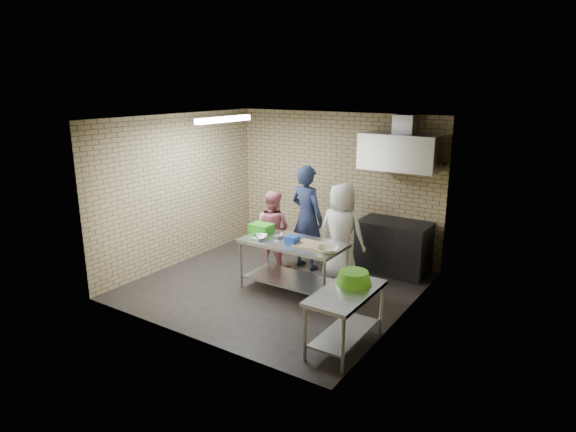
# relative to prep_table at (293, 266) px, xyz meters

# --- Properties ---
(floor) EXTENTS (4.20, 4.20, 0.00)m
(floor) POSITION_rel_prep_table_xyz_m (-0.32, 0.00, -0.41)
(floor) COLOR black
(floor) RESTS_ON ground
(ceiling) EXTENTS (4.20, 4.20, 0.00)m
(ceiling) POSITION_rel_prep_table_xyz_m (-0.32, 0.00, 2.29)
(ceiling) COLOR black
(ceiling) RESTS_ON ground
(back_wall) EXTENTS (4.20, 0.06, 2.70)m
(back_wall) POSITION_rel_prep_table_xyz_m (-0.32, 2.00, 0.94)
(back_wall) COLOR tan
(back_wall) RESTS_ON ground
(front_wall) EXTENTS (4.20, 0.06, 2.70)m
(front_wall) POSITION_rel_prep_table_xyz_m (-0.32, -2.00, 0.94)
(front_wall) COLOR tan
(front_wall) RESTS_ON ground
(left_wall) EXTENTS (0.06, 4.00, 2.70)m
(left_wall) POSITION_rel_prep_table_xyz_m (-2.42, 0.00, 0.94)
(left_wall) COLOR tan
(left_wall) RESTS_ON ground
(right_wall) EXTENTS (0.06, 4.00, 2.70)m
(right_wall) POSITION_rel_prep_table_xyz_m (1.78, 0.00, 0.94)
(right_wall) COLOR tan
(right_wall) RESTS_ON ground
(prep_table) EXTENTS (1.63, 0.82, 0.82)m
(prep_table) POSITION_rel_prep_table_xyz_m (0.00, 0.00, 0.00)
(prep_table) COLOR silver
(prep_table) RESTS_ON floor
(side_counter) EXTENTS (0.60, 1.20, 0.75)m
(side_counter) POSITION_rel_prep_table_xyz_m (1.48, -1.10, -0.03)
(side_counter) COLOR silver
(side_counter) RESTS_ON floor
(stove) EXTENTS (1.20, 0.70, 0.90)m
(stove) POSITION_rel_prep_table_xyz_m (1.03, 1.65, 0.04)
(stove) COLOR black
(stove) RESTS_ON floor
(range_hood) EXTENTS (1.30, 0.60, 0.60)m
(range_hood) POSITION_rel_prep_table_xyz_m (1.03, 1.70, 1.69)
(range_hood) COLOR silver
(range_hood) RESTS_ON back_wall
(hood_duct) EXTENTS (0.35, 0.30, 0.30)m
(hood_duct) POSITION_rel_prep_table_xyz_m (1.03, 1.85, 2.14)
(hood_duct) COLOR #A5A8AD
(hood_duct) RESTS_ON back_wall
(wall_shelf) EXTENTS (0.80, 0.20, 0.04)m
(wall_shelf) POSITION_rel_prep_table_xyz_m (1.33, 1.89, 1.51)
(wall_shelf) COLOR #3F2B19
(wall_shelf) RESTS_ON back_wall
(fluorescent_fixture) EXTENTS (0.10, 1.25, 0.08)m
(fluorescent_fixture) POSITION_rel_prep_table_xyz_m (-1.32, 0.00, 2.23)
(fluorescent_fixture) COLOR white
(fluorescent_fixture) RESTS_ON ceiling
(green_crate) EXTENTS (0.36, 0.27, 0.15)m
(green_crate) POSITION_rel_prep_table_xyz_m (-0.70, 0.12, 0.48)
(green_crate) COLOR green
(green_crate) RESTS_ON prep_table
(blue_tub) EXTENTS (0.18, 0.18, 0.12)m
(blue_tub) POSITION_rel_prep_table_xyz_m (0.05, -0.10, 0.47)
(blue_tub) COLOR #1744B0
(blue_tub) RESTS_ON prep_table
(cutting_board) EXTENTS (0.50, 0.38, 0.03)m
(cutting_board) POSITION_rel_prep_table_xyz_m (0.35, -0.02, 0.42)
(cutting_board) COLOR tan
(cutting_board) RESTS_ON prep_table
(mixing_bowl_a) EXTENTS (0.32, 0.32, 0.06)m
(mixing_bowl_a) POSITION_rel_prep_table_xyz_m (-0.50, -0.20, 0.44)
(mixing_bowl_a) COLOR silver
(mixing_bowl_a) RESTS_ON prep_table
(mixing_bowl_b) EXTENTS (0.25, 0.25, 0.06)m
(mixing_bowl_b) POSITION_rel_prep_table_xyz_m (-0.30, 0.05, 0.44)
(mixing_bowl_b) COLOR #B0B2B8
(mixing_bowl_b) RESTS_ON prep_table
(ceramic_bowl) EXTENTS (0.40, 0.40, 0.08)m
(ceramic_bowl) POSITION_rel_prep_table_xyz_m (0.70, -0.15, 0.45)
(ceramic_bowl) COLOR beige
(ceramic_bowl) RESTS_ON prep_table
(green_basin) EXTENTS (0.46, 0.46, 0.17)m
(green_basin) POSITION_rel_prep_table_xyz_m (1.46, -0.85, 0.43)
(green_basin) COLOR #59C626
(green_basin) RESTS_ON side_counter
(bottle_red) EXTENTS (0.07, 0.07, 0.18)m
(bottle_red) POSITION_rel_prep_table_xyz_m (1.08, 1.89, 1.62)
(bottle_red) COLOR #B22619
(bottle_red) RESTS_ON wall_shelf
(bottle_green) EXTENTS (0.06, 0.06, 0.15)m
(bottle_green) POSITION_rel_prep_table_xyz_m (1.48, 1.89, 1.61)
(bottle_green) COLOR green
(bottle_green) RESTS_ON wall_shelf
(man_navy) EXTENTS (0.75, 0.57, 1.85)m
(man_navy) POSITION_rel_prep_table_xyz_m (-0.34, 0.99, 0.52)
(man_navy) COLOR black
(man_navy) RESTS_ON floor
(woman_pink) EXTENTS (0.74, 0.61, 1.40)m
(woman_pink) POSITION_rel_prep_table_xyz_m (-0.87, 0.67, 0.29)
(woman_pink) COLOR #DD7587
(woman_pink) RESTS_ON floor
(woman_white) EXTENTS (0.81, 0.54, 1.65)m
(woman_white) POSITION_rel_prep_table_xyz_m (0.42, 0.83, 0.41)
(woman_white) COLOR silver
(woman_white) RESTS_ON floor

